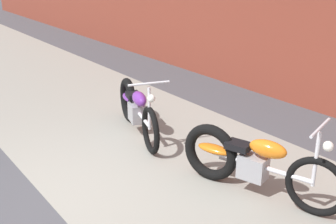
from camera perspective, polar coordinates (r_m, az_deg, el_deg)
name	(u,v)px	position (r m, az deg, el deg)	size (l,w,h in m)	color
ground_plane	(53,208)	(4.97, -15.29, -12.42)	(80.00, 80.00, 0.00)	#47474C
sidewalk_slab	(176,163)	(5.71, 1.15, -6.94)	(36.00, 3.50, 0.01)	gray
motorcycle_purple	(136,107)	(6.58, -4.40, 0.62)	(1.94, 0.85, 1.03)	black
motorcycle_orange	(247,161)	(4.99, 10.69, -6.53)	(1.95, 0.81, 1.03)	black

